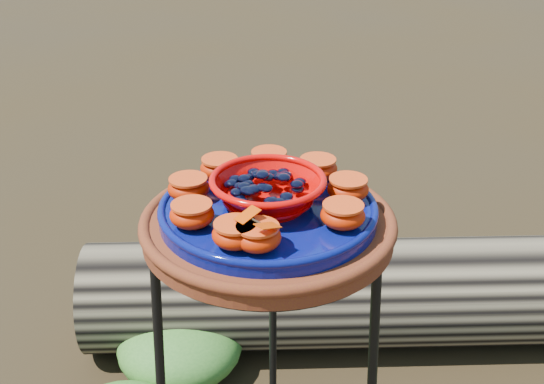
{
  "coord_description": "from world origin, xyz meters",
  "views": [
    {
      "loc": [
        0.05,
        -0.96,
        1.27
      ],
      "look_at": [
        0.01,
        0.0,
        0.78
      ],
      "focal_mm": 45.0,
      "sensor_mm": 36.0,
      "label": 1
    }
  ],
  "objects_px": {
    "cobalt_plate": "(268,212)",
    "terracotta_saucer": "(268,227)",
    "red_bowl": "(268,192)",
    "driftwood_log": "(380,292)"
  },
  "relations": [
    {
      "from": "cobalt_plate",
      "to": "terracotta_saucer",
      "type": "bearing_deg",
      "value": 0.0
    },
    {
      "from": "cobalt_plate",
      "to": "red_bowl",
      "type": "relative_size",
      "value": 2.0
    },
    {
      "from": "red_bowl",
      "to": "driftwood_log",
      "type": "relative_size",
      "value": 0.11
    },
    {
      "from": "cobalt_plate",
      "to": "driftwood_log",
      "type": "xyz_separation_m",
      "value": [
        0.28,
        0.62,
        -0.59
      ]
    },
    {
      "from": "terracotta_saucer",
      "to": "cobalt_plate",
      "type": "bearing_deg",
      "value": 0.0
    },
    {
      "from": "red_bowl",
      "to": "driftwood_log",
      "type": "height_order",
      "value": "red_bowl"
    },
    {
      "from": "red_bowl",
      "to": "driftwood_log",
      "type": "xyz_separation_m",
      "value": [
        0.28,
        0.62,
        -0.63
      ]
    },
    {
      "from": "terracotta_saucer",
      "to": "driftwood_log",
      "type": "bearing_deg",
      "value": 65.44
    },
    {
      "from": "cobalt_plate",
      "to": "red_bowl",
      "type": "height_order",
      "value": "red_bowl"
    },
    {
      "from": "terracotta_saucer",
      "to": "red_bowl",
      "type": "relative_size",
      "value": 2.33
    }
  ]
}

